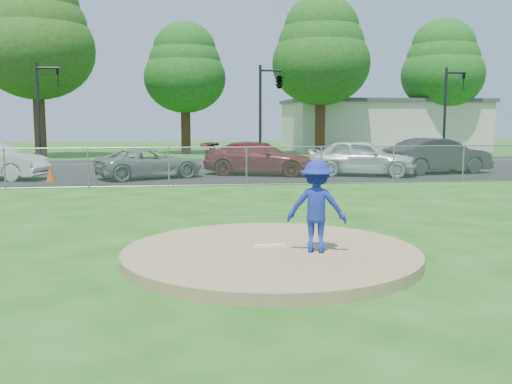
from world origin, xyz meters
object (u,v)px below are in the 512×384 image
Objects in this scene: tree_far_right at (443,65)px; traffic_signal_center at (277,83)px; traffic_signal_left at (43,105)px; parked_car_gray at (150,163)px; parked_car_darkred at (260,158)px; traffic_signal_right at (449,106)px; commercial_building at (381,125)px; tree_right at (321,51)px; parked_car_charcoal at (438,156)px; pitcher at (317,206)px; tree_left at (36,35)px; parked_car_pearl at (362,157)px; traffic_cone at (51,173)px; tree_center at (185,68)px.

tree_far_right reaches higher than traffic_signal_center.
parked_car_gray is (5.89, -6.71, -2.71)m from traffic_signal_left.
traffic_signal_right is at bearing -42.91° from parked_car_darkred.
commercial_building is 2.93× the size of traffic_signal_left.
tree_right reaches higher than parked_car_charcoal.
traffic_signal_center is at bearing 3.96° from parked_car_darkred.
pitcher is at bearing -66.86° from traffic_signal_left.
traffic_signal_center is (-16.03, -13.00, -2.45)m from tree_far_right.
tree_left is at bearing 2.55° from parked_car_gray.
parked_car_darkred is at bearing 99.11° from parked_car_pearl.
pitcher is 16.54m from parked_car_darkred.
parked_car_pearl reaches higher than parked_car_darkred.
parked_car_charcoal is at bearing 4.49° from traffic_cone.
traffic_signal_right is 1.14× the size of parked_car_pearl.
traffic_signal_left is at bearing 87.78° from parked_car_pearl.
tree_left is 1.17× the size of tree_far_right.
pitcher is at bearing 168.31° from parked_car_gray.
tree_far_right reaches higher than parked_car_pearl.
tree_far_right is 2.19× the size of parked_car_pearl.
tree_left is 1.27× the size of tree_center.
traffic_signal_right is at bearing -62.36° from tree_right.
parked_car_charcoal is (6.74, -6.22, -3.76)m from traffic_signal_center.
tree_right is at bearing -139.40° from commercial_building.
traffic_signal_center is 8.04× the size of traffic_cone.
traffic_signal_right is (-1.76, -16.00, 1.20)m from commercial_building.
parked_car_pearl reaches higher than parked_car_gray.
commercial_building is at bearing -64.54° from parked_car_gray.
parked_car_darkred is at bearing -133.49° from tree_far_right.
traffic_signal_right is 1.06× the size of parked_car_darkred.
tree_right reaches higher than parked_car_gray.
tree_right is at bearing -85.77° from pitcher.
tree_right is at bearing 13.89° from parked_car_pearl.
tree_left is (-27.00, -7.00, 6.08)m from commercial_building.
tree_left is 2.70× the size of parked_car_gray.
tree_far_right reaches higher than pitcher.
parked_car_pearl is (-13.28, -19.84, -6.21)m from tree_far_right.
tree_left reaches higher than parked_car_gray.
tree_center is 13.12m from traffic_signal_center.
pitcher is at bearing 137.68° from parked_car_charcoal.
traffic_signal_center is 1.14× the size of parked_car_pearl.
traffic_signal_center is (-5.03, -10.00, -3.04)m from tree_right.
tree_center is 2.00× the size of parked_car_pearl.
parked_car_gray is at bearing -129.73° from commercial_building.
parked_car_darkred is at bearing -154.29° from traffic_signal_right.
parked_car_pearl is at bearing -41.80° from tree_left.
tree_center is at bearing -166.76° from commercial_building.
traffic_signal_right is (23.00, 0.00, 0.00)m from traffic_signal_left.
traffic_signal_center is 1.21× the size of parked_car_gray.
tree_far_right is at bearing -36.43° from parked_car_charcoal.
tree_far_right is at bearing 66.09° from traffic_signal_right.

